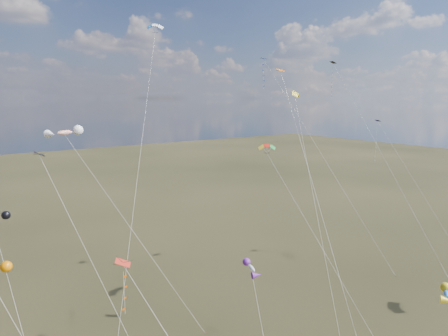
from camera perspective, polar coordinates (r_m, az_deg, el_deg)
diamond_black_high at (r=68.68m, az=16.14°, el=10.44°), size 3.38×25.99×33.14m
diamond_navy_tall at (r=64.26m, az=7.11°, el=11.28°), size 13.22×17.91×33.50m
diamond_black_mid at (r=40.80m, az=-21.43°, el=-5.87°), size 6.95×10.91×22.12m
diamond_red_low at (r=31.49m, az=-13.17°, el=-17.36°), size 6.60×11.26×15.57m
diamond_navy_right at (r=74.58m, az=21.35°, el=2.98°), size 8.54×13.18×23.50m
diamond_orange_center at (r=39.28m, az=12.16°, el=-0.65°), size 4.13×17.36×30.23m
parafoil_yellow at (r=54.50m, az=10.26°, el=10.47°), size 11.09×18.68×28.60m
parafoil_blue_white at (r=61.34m, az=-9.86°, el=19.26°), size 18.64×24.34×38.14m
parafoil_tricolor at (r=47.70m, az=6.30°, el=2.98°), size 6.18×14.60×22.10m
novelty_white_purple at (r=34.49m, az=3.97°, el=-14.18°), size 3.09×8.65×13.50m
novelty_redwhite_stripe at (r=51.15m, az=-21.75°, el=4.68°), size 12.84×14.89×23.88m
novelty_blue_yellow at (r=37.55m, az=29.25°, el=-15.51°), size 3.55×11.40×12.33m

